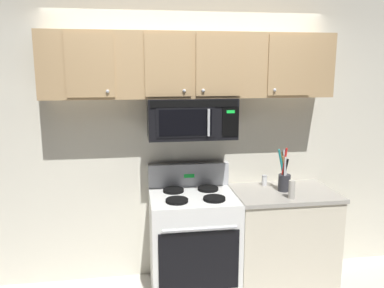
# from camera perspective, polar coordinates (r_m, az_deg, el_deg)

# --- Properties ---
(back_wall) EXTENTS (5.20, 0.10, 2.70)m
(back_wall) POSITION_cam_1_polar(r_m,az_deg,el_deg) (3.67, -0.70, 0.89)
(back_wall) COLOR silver
(back_wall) RESTS_ON ground_plane
(stove_range) EXTENTS (0.76, 0.69, 1.12)m
(stove_range) POSITION_cam_1_polar(r_m,az_deg,el_deg) (3.59, 0.16, -14.16)
(stove_range) COLOR white
(stove_range) RESTS_ON ground_plane
(over_range_microwave) EXTENTS (0.76, 0.43, 0.35)m
(over_range_microwave) POSITION_cam_1_polar(r_m,az_deg,el_deg) (3.39, -0.13, 3.90)
(over_range_microwave) COLOR black
(upper_cabinets) EXTENTS (2.50, 0.36, 0.55)m
(upper_cabinets) POSITION_cam_1_polar(r_m,az_deg,el_deg) (3.39, -0.21, 11.52)
(upper_cabinets) COLOR tan
(counter_segment) EXTENTS (0.93, 0.65, 0.90)m
(counter_segment) POSITION_cam_1_polar(r_m,az_deg,el_deg) (3.81, 13.08, -13.19)
(counter_segment) COLOR beige
(counter_segment) RESTS_ON ground_plane
(utensil_crock_charcoal) EXTENTS (0.13, 0.11, 0.40)m
(utensil_crock_charcoal) POSITION_cam_1_polar(r_m,az_deg,el_deg) (3.62, 13.46, -4.93)
(utensil_crock_charcoal) COLOR #2D2D33
(utensil_crock_charcoal) RESTS_ON counter_segment
(salt_shaker) EXTENTS (0.05, 0.05, 0.10)m
(salt_shaker) POSITION_cam_1_polar(r_m,az_deg,el_deg) (3.76, 10.64, -5.30)
(salt_shaker) COLOR white
(salt_shaker) RESTS_ON counter_segment
(pepper_mill) EXTENTS (0.05, 0.05, 0.16)m
(pepper_mill) POSITION_cam_1_polar(r_m,az_deg,el_deg) (3.43, 14.52, -6.53)
(pepper_mill) COLOR #B7B2A8
(pepper_mill) RESTS_ON counter_segment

